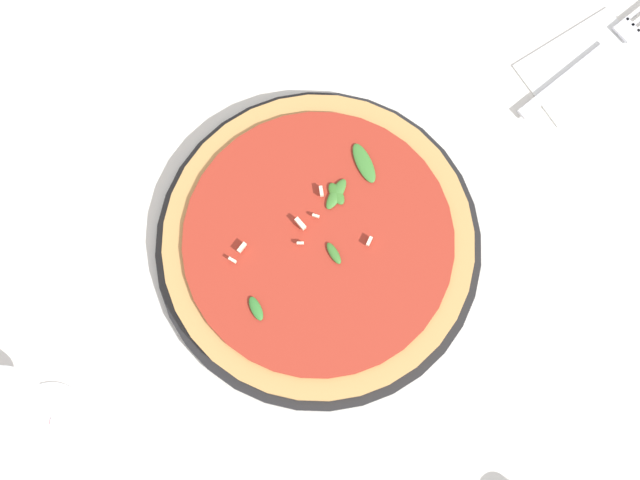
# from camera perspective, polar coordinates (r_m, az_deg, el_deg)

# --- Properties ---
(ground_plane) EXTENTS (6.00, 6.00, 0.00)m
(ground_plane) POSITION_cam_1_polar(r_m,az_deg,el_deg) (0.96, -0.93, 0.21)
(ground_plane) COLOR silver
(pizza_arugula_main) EXTENTS (0.35, 0.35, 0.05)m
(pizza_arugula_main) POSITION_cam_1_polar(r_m,az_deg,el_deg) (0.95, 0.00, -0.16)
(pizza_arugula_main) COLOR black
(pizza_arugula_main) RESTS_ON ground_plane
(wine_glass) EXTENTS (0.09, 0.09, 0.16)m
(wine_glass) POSITION_cam_1_polar(r_m,az_deg,el_deg) (0.88, -18.99, -10.79)
(wine_glass) COLOR white
(wine_glass) RESTS_ON ground_plane
(napkin) EXTENTS (0.15, 0.12, 0.01)m
(napkin) POSITION_cam_1_polar(r_m,az_deg,el_deg) (1.07, 16.49, 10.64)
(napkin) COLOR white
(napkin) RESTS_ON ground_plane
(fork) EXTENTS (0.21, 0.05, 0.00)m
(fork) POSITION_cam_1_polar(r_m,az_deg,el_deg) (1.06, 16.87, 10.97)
(fork) COLOR silver
(fork) RESTS_ON ground_plane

